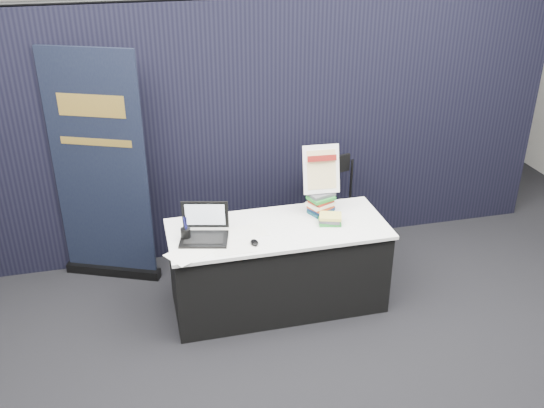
{
  "coord_description": "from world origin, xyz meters",
  "views": [
    {
      "loc": [
        -1.08,
        -3.65,
        3.14
      ],
      "look_at": [
        -0.05,
        0.55,
        0.97
      ],
      "focal_mm": 40.0,
      "sensor_mm": 36.0,
      "label": 1
    }
  ],
  "objects_px": {
    "laptop": "(203,230)",
    "info_sign": "(321,170)",
    "display_table": "(278,266)",
    "stacking_chair": "(335,208)",
    "book_stack_short": "(330,219)",
    "book_stack_tall": "(321,203)",
    "pullup_banner": "(102,183)"
  },
  "relations": [
    {
      "from": "book_stack_short",
      "to": "stacking_chair",
      "type": "distance_m",
      "value": 0.73
    },
    {
      "from": "display_table",
      "to": "laptop",
      "type": "xyz_separation_m",
      "value": [
        -0.62,
        -0.02,
        0.44
      ]
    },
    {
      "from": "laptop",
      "to": "book_stack_tall",
      "type": "xyz_separation_m",
      "value": [
        1.04,
        0.18,
        0.03
      ]
    },
    {
      "from": "info_sign",
      "to": "stacking_chair",
      "type": "distance_m",
      "value": 0.77
    },
    {
      "from": "laptop",
      "to": "info_sign",
      "type": "distance_m",
      "value": 1.11
    },
    {
      "from": "display_table",
      "to": "stacking_chair",
      "type": "bearing_deg",
      "value": 39.96
    },
    {
      "from": "pullup_banner",
      "to": "stacking_chair",
      "type": "relative_size",
      "value": 2.14
    },
    {
      "from": "book_stack_tall",
      "to": "pullup_banner",
      "type": "xyz_separation_m",
      "value": [
        -1.8,
        0.66,
        0.09
      ]
    },
    {
      "from": "laptop",
      "to": "book_stack_short",
      "type": "xyz_separation_m",
      "value": [
        1.05,
        -0.01,
        -0.03
      ]
    },
    {
      "from": "laptop",
      "to": "stacking_chair",
      "type": "xyz_separation_m",
      "value": [
        1.33,
        0.62,
        -0.26
      ]
    },
    {
      "from": "book_stack_short",
      "to": "info_sign",
      "type": "bearing_deg",
      "value": 93.88
    },
    {
      "from": "laptop",
      "to": "info_sign",
      "type": "xyz_separation_m",
      "value": [
        1.04,
        0.21,
        0.32
      ]
    },
    {
      "from": "book_stack_tall",
      "to": "pullup_banner",
      "type": "bearing_deg",
      "value": 159.85
    },
    {
      "from": "display_table",
      "to": "book_stack_short",
      "type": "xyz_separation_m",
      "value": [
        0.43,
        -0.03,
        0.41
      ]
    },
    {
      "from": "book_stack_tall",
      "to": "book_stack_short",
      "type": "distance_m",
      "value": 0.2
    },
    {
      "from": "laptop",
      "to": "stacking_chair",
      "type": "height_order",
      "value": "laptop"
    },
    {
      "from": "pullup_banner",
      "to": "book_stack_short",
      "type": "bearing_deg",
      "value": -1.77
    },
    {
      "from": "book_stack_tall",
      "to": "pullup_banner",
      "type": "height_order",
      "value": "pullup_banner"
    },
    {
      "from": "laptop",
      "to": "pullup_banner",
      "type": "height_order",
      "value": "pullup_banner"
    },
    {
      "from": "book_stack_tall",
      "to": "stacking_chair",
      "type": "xyz_separation_m",
      "value": [
        0.29,
        0.43,
        -0.29
      ]
    },
    {
      "from": "book_stack_short",
      "to": "laptop",
      "type": "bearing_deg",
      "value": 179.4
    },
    {
      "from": "laptop",
      "to": "info_sign",
      "type": "bearing_deg",
      "value": 25.33
    },
    {
      "from": "display_table",
      "to": "stacking_chair",
      "type": "height_order",
      "value": "stacking_chair"
    },
    {
      "from": "info_sign",
      "to": "pullup_banner",
      "type": "distance_m",
      "value": 1.92
    },
    {
      "from": "display_table",
      "to": "stacking_chair",
      "type": "distance_m",
      "value": 0.94
    },
    {
      "from": "display_table",
      "to": "info_sign",
      "type": "relative_size",
      "value": 4.3
    },
    {
      "from": "book_stack_short",
      "to": "pullup_banner",
      "type": "height_order",
      "value": "pullup_banner"
    },
    {
      "from": "laptop",
      "to": "info_sign",
      "type": "relative_size",
      "value": 1.01
    },
    {
      "from": "book_stack_short",
      "to": "stacking_chair",
      "type": "height_order",
      "value": "stacking_chair"
    },
    {
      "from": "book_stack_short",
      "to": "info_sign",
      "type": "height_order",
      "value": "info_sign"
    },
    {
      "from": "pullup_banner",
      "to": "stacking_chair",
      "type": "xyz_separation_m",
      "value": [
        2.09,
        -0.23,
        -0.39
      ]
    },
    {
      "from": "laptop",
      "to": "pullup_banner",
      "type": "bearing_deg",
      "value": 145.96
    }
  ]
}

